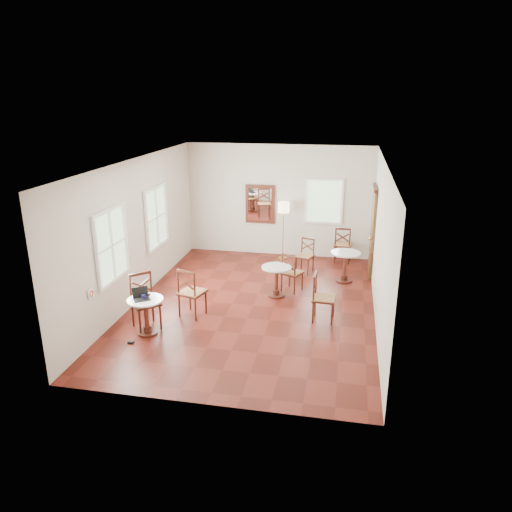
{
  "coord_description": "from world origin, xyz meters",
  "views": [
    {
      "loc": [
        1.84,
        -9.18,
        4.27
      ],
      "look_at": [
        0.0,
        0.3,
        1.0
      ],
      "focal_mm": 34.0,
      "sensor_mm": 36.0,
      "label": 1
    }
  ],
  "objects": [
    {
      "name": "chair_mid_b",
      "position": [
        1.46,
        -0.43,
        0.48
      ],
      "size": [
        0.46,
        0.46,
        0.97
      ],
      "rotation": [
        0.0,
        0.0,
        1.53
      ],
      "color": "#411A10",
      "rests_on": "ground"
    },
    {
      "name": "cafe_table_mid",
      "position": [
        0.4,
        0.58,
        0.43
      ],
      "size": [
        0.65,
        0.65,
        0.69
      ],
      "color": "#411A10",
      "rests_on": "ground"
    },
    {
      "name": "cafe_table_back",
      "position": [
        1.85,
        1.76,
        0.45
      ],
      "size": [
        0.69,
        0.69,
        0.73
      ],
      "color": "#411A10",
      "rests_on": "ground"
    },
    {
      "name": "chair_near_a",
      "position": [
        -1.11,
        -0.71,
        0.51
      ],
      "size": [
        0.58,
        0.58,
        1.02
      ],
      "rotation": [
        0.0,
        0.0,
        2.87
      ],
      "color": "#411A10",
      "rests_on": "ground"
    },
    {
      "name": "power_adapter",
      "position": [
        -1.83,
        -2.03,
        0.02
      ],
      "size": [
        0.11,
        0.06,
        0.04
      ],
      "primitive_type": "cube",
      "color": "black",
      "rests_on": "ground"
    },
    {
      "name": "chair_back_b",
      "position": [
        0.87,
        2.25,
        0.42
      ],
      "size": [
        0.49,
        0.49,
        0.85
      ],
      "rotation": [
        0.0,
        0.0,
        -0.32
      ],
      "color": "#411A10",
      "rests_on": "ground"
    },
    {
      "name": "floor_lamp",
      "position": [
        0.18,
        3.15,
        1.31
      ],
      "size": [
        0.3,
        0.3,
        1.55
      ],
      "color": "#BF8C3F",
      "rests_on": "ground"
    },
    {
      "name": "cafe_table_near",
      "position": [
        -1.69,
        -1.62,
        0.43
      ],
      "size": [
        0.66,
        0.66,
        0.69
      ],
      "color": "#411A10",
      "rests_on": "ground"
    },
    {
      "name": "ground",
      "position": [
        0.0,
        0.0,
        0.0
      ],
      "size": [
        7.0,
        7.0,
        0.0
      ],
      "primitive_type": "plane",
      "color": "#54160E",
      "rests_on": "ground"
    },
    {
      "name": "mouse",
      "position": [
        -1.71,
        -1.44,
        0.71
      ],
      "size": [
        0.12,
        0.1,
        0.04
      ],
      "primitive_type": "ellipsoid",
      "rotation": [
        0.0,
        0.0,
        0.41
      ],
      "color": "black",
      "rests_on": "cafe_table_near"
    },
    {
      "name": "chair_back_a",
      "position": [
        1.77,
        3.17,
        0.48
      ],
      "size": [
        0.48,
        0.48,
        0.97
      ],
      "rotation": [
        0.0,
        0.0,
        3.07
      ],
      "color": "#411A10",
      "rests_on": "ground"
    },
    {
      "name": "chair_mid_a",
      "position": [
        0.69,
        0.93,
        0.45
      ],
      "size": [
        0.55,
        0.55,
        0.9
      ],
      "rotation": [
        0.0,
        0.0,
        2.71
      ],
      "color": "#411A10",
      "rests_on": "ground"
    },
    {
      "name": "room_shell",
      "position": [
        -0.06,
        0.27,
        1.89
      ],
      "size": [
        5.02,
        7.02,
        3.01
      ],
      "color": "beige",
      "rests_on": "ground"
    },
    {
      "name": "laptop",
      "position": [
        -1.77,
        -1.61,
        0.75
      ],
      "size": [
        0.37,
        0.36,
        0.2
      ],
      "rotation": [
        0.0,
        0.0,
        0.62
      ],
      "color": "black",
      "rests_on": "cafe_table_near"
    },
    {
      "name": "navy_mug",
      "position": [
        -1.71,
        -1.62,
        0.74
      ],
      "size": [
        0.11,
        0.07,
        0.09
      ],
      "color": "#111138",
      "rests_on": "cafe_table_near"
    },
    {
      "name": "chair_near_b",
      "position": [
        -1.81,
        -1.37,
        0.53
      ],
      "size": [
        0.69,
        0.69,
        1.06
      ],
      "rotation": [
        0.0,
        0.0,
        0.75
      ],
      "color": "#411A10",
      "rests_on": "ground"
    },
    {
      "name": "water_glass",
      "position": [
        -1.85,
        -1.57,
        0.74
      ],
      "size": [
        0.06,
        0.06,
        0.1
      ],
      "primitive_type": "cylinder",
      "color": "white",
      "rests_on": "cafe_table_near"
    }
  ]
}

